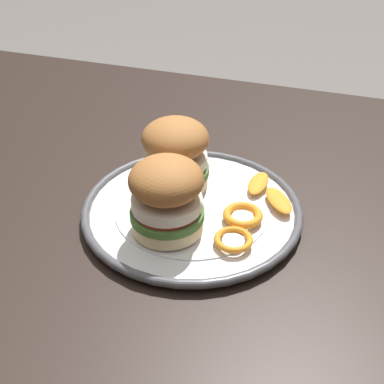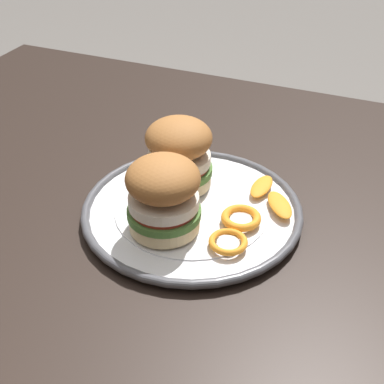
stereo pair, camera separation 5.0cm
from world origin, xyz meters
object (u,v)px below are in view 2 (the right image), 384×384
dining_table (168,271)px  sandwich_half_left (163,194)px  sandwich_half_right (179,153)px  dinner_plate (192,210)px

dining_table → sandwich_half_left: size_ratio=10.92×
dining_table → sandwich_half_right: bearing=-82.1°
dinner_plate → dining_table: bearing=39.7°
dining_table → sandwich_half_right: size_ratio=10.66×
dining_table → dinner_plate: dinner_plate is taller
dining_table → dinner_plate: (-0.03, -0.02, 0.10)m
dinner_plate → sandwich_half_right: size_ratio=2.65×
dining_table → sandwich_half_left: (-0.01, 0.03, 0.16)m
dinner_plate → sandwich_half_right: 0.08m
dining_table → sandwich_half_left: sandwich_half_left is taller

